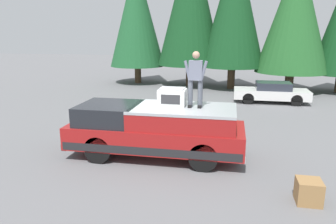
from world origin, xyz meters
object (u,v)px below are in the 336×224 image
at_px(pickup_truck, 156,130).
at_px(compressor_unit, 172,97).
at_px(wooden_crate, 309,191).
at_px(person_on_truck_bed, 196,78).
at_px(parked_car_white, 271,92).

height_order(pickup_truck, compressor_unit, compressor_unit).
bearing_deg(compressor_unit, pickup_truck, 107.04).
xyz_separation_m(pickup_truck, compressor_unit, (0.15, -0.50, 1.05)).
distance_m(pickup_truck, wooden_crate, 4.74).
height_order(pickup_truck, wooden_crate, pickup_truck).
relative_size(pickup_truck, person_on_truck_bed, 3.28).
relative_size(pickup_truck, compressor_unit, 6.60).
height_order(compressor_unit, wooden_crate, compressor_unit).
xyz_separation_m(compressor_unit, wooden_crate, (-2.35, -3.66, -1.65)).
relative_size(pickup_truck, wooden_crate, 9.89).
bearing_deg(parked_car_white, person_on_truck_bed, 160.15).
distance_m(pickup_truck, person_on_truck_bed, 2.08).
relative_size(parked_car_white, wooden_crate, 7.32).
xyz_separation_m(parked_car_white, wooden_crate, (-11.47, 0.38, -0.30)).
bearing_deg(compressor_unit, wooden_crate, -122.64).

